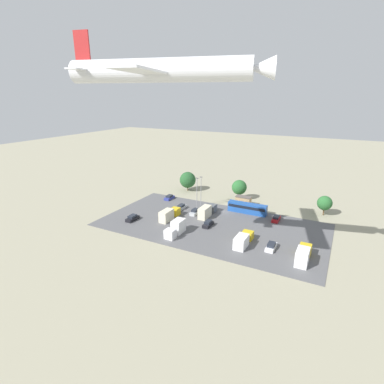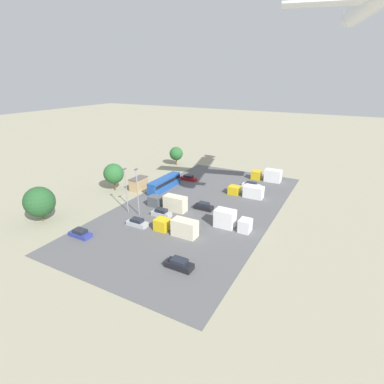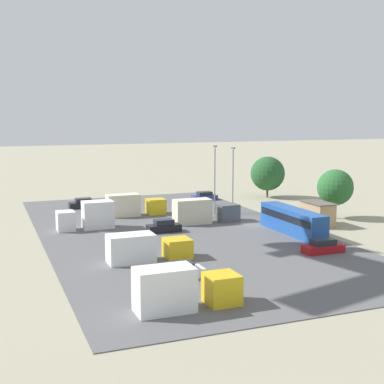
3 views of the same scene
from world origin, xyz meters
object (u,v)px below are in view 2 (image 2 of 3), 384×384
(parked_truck_3, at_px, (248,191))
(parked_car_6, at_px, (179,264))
(parked_car_3, at_px, (251,185))
(parked_truck_1, at_px, (178,227))
(parked_car_5, at_px, (137,223))
(parked_car_4, at_px, (161,213))
(bus, at_px, (164,183))
(parked_car_1, at_px, (80,234))
(parked_car_2, at_px, (204,206))
(parked_truck_2, at_px, (231,220))
(parked_truck_4, at_px, (169,203))
(parked_car_0, at_px, (189,178))
(shed_building, at_px, (139,184))
(parked_truck_0, at_px, (268,175))

(parked_truck_3, bearing_deg, parked_car_6, -179.47)
(parked_car_3, height_order, parked_truck_1, parked_truck_1)
(parked_car_5, relative_size, parked_truck_1, 0.50)
(parked_car_4, bearing_deg, parked_truck_3, -32.53)
(bus, distance_m, parked_car_1, 28.08)
(parked_car_2, relative_size, parked_car_5, 0.97)
(parked_car_2, distance_m, parked_truck_2, 9.96)
(parked_car_4, xyz_separation_m, parked_truck_4, (-3.80, -0.39, 0.84))
(parked_truck_2, bearing_deg, parked_car_5, -64.48)
(bus, relative_size, parked_car_5, 2.76)
(parked_car_0, xyz_separation_m, parked_car_4, (23.09, 6.33, 0.06))
(parked_car_5, bearing_deg, parked_truck_3, -29.23)
(parked_car_0, distance_m, parked_car_5, 29.31)
(shed_building, distance_m, parked_truck_0, 35.80)
(parked_car_1, height_order, parked_car_5, parked_car_5)
(parked_car_6, height_order, parked_truck_3, parked_truck_3)
(parked_car_2, xyz_separation_m, parked_car_3, (-18.54, 4.80, -0.08))
(parked_car_0, distance_m, parked_truck_4, 20.21)
(parked_car_5, xyz_separation_m, parked_truck_3, (-25.17, 14.09, 0.68))
(parked_car_0, xyz_separation_m, parked_car_6, (36.98, 18.96, 0.02))
(parked_car_0, bearing_deg, parked_car_4, 15.33)
(shed_building, relative_size, parked_truck_4, 0.55)
(parked_truck_3, bearing_deg, parked_truck_2, -172.31)
(parked_truck_1, bearing_deg, parked_truck_0, -9.59)
(shed_building, bearing_deg, parked_truck_2, 73.43)
(parked_car_6, relative_size, parked_truck_0, 0.54)
(parked_truck_3, bearing_deg, shed_building, 108.26)
(shed_building, distance_m, parked_truck_1, 26.28)
(parked_car_2, distance_m, parked_truck_4, 7.58)
(parked_car_1, bearing_deg, bus, 0.16)
(parked_car_3, relative_size, parked_truck_4, 0.52)
(parked_truck_1, xyz_separation_m, parked_truck_3, (-24.22, 5.26, -0.16))
(bus, relative_size, parked_truck_0, 1.46)
(parked_truck_3, relative_size, parked_truck_4, 0.93)
(bus, distance_m, parked_car_4, 16.14)
(parked_car_2, height_order, parked_truck_2, parked_truck_2)
(parked_car_0, bearing_deg, parked_car_2, 38.59)
(bus, xyz_separation_m, parked_truck_2, (11.81, 22.97, -0.05))
(parked_car_6, bearing_deg, parked_car_0, -152.86)
(parked_car_0, distance_m, parked_truck_0, 22.31)
(parked_car_5, bearing_deg, bus, 18.41)
(parked_car_4, distance_m, parked_car_5, 6.12)
(shed_building, distance_m, parked_car_0, 14.81)
(shed_building, relative_size, parked_truck_3, 0.59)
(parked_car_3, distance_m, parked_car_5, 34.20)
(parked_car_0, relative_size, parked_truck_1, 0.52)
(parked_car_2, xyz_separation_m, parked_truck_4, (3.49, -6.67, 0.85))
(parked_car_6, height_order, parked_truck_4, parked_truck_4)
(parked_car_3, bearing_deg, parked_car_4, 156.78)
(parked_truck_3, bearing_deg, parked_truck_1, 167.75)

